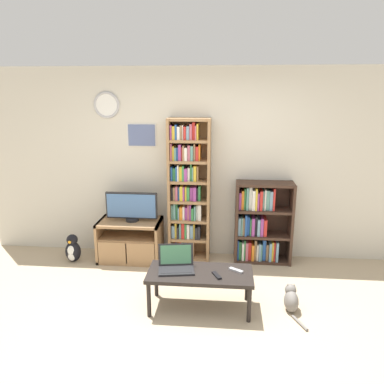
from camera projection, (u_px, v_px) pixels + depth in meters
ground_plane at (182, 331)px, 3.68m from camera, size 18.00×18.00×0.00m
wall_back at (197, 164)px, 5.15m from camera, size 6.03×0.09×2.60m
tv_stand at (130, 240)px, 5.18m from camera, size 0.85×0.51×0.56m
television at (132, 207)px, 5.07m from camera, size 0.70×0.18×0.40m
bookshelf_tall at (188, 191)px, 5.08m from camera, size 0.56×0.28×1.95m
bookshelf_short at (259, 224)px, 5.09m from camera, size 0.76×0.32×1.12m
coffee_table at (200, 276)px, 3.98m from camera, size 1.11×0.50×0.43m
laptop at (176, 264)px, 4.02m from camera, size 0.42×0.33×0.25m
remote_near_laptop at (217, 275)px, 3.87m from camera, size 0.11×0.16×0.02m
remote_far_from_laptop at (236, 270)px, 3.98m from camera, size 0.16×0.13×0.02m
cat at (291, 299)px, 4.00m from camera, size 0.20×0.49×0.28m
penguin_figurine at (73, 249)px, 5.14m from camera, size 0.21×0.19×0.39m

